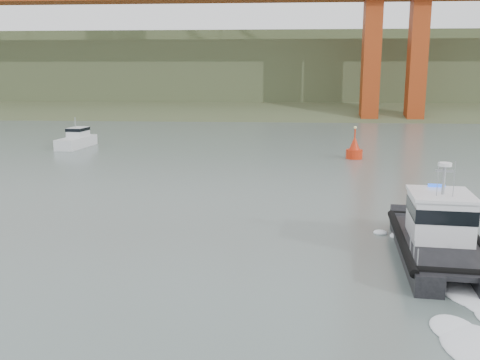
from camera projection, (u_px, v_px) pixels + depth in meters
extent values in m
plane|color=slate|center=(234.00, 269.00, 24.45)|extent=(400.00, 400.00, 0.00)
cube|color=#3A4728|center=(270.00, 113.00, 114.34)|extent=(500.00, 44.72, 16.25)
cube|color=#3A4728|center=(272.00, 82.00, 140.49)|extent=(500.00, 70.00, 18.00)
cube|color=#3A4728|center=(274.00, 64.00, 163.91)|extent=(500.00, 60.00, 16.00)
cube|color=black|center=(413.00, 250.00, 25.97)|extent=(2.18, 10.04, 1.09)
cube|color=black|center=(466.00, 252.00, 25.56)|extent=(2.18, 10.04, 1.09)
cube|color=black|center=(442.00, 245.00, 25.24)|extent=(4.48, 8.94, 0.23)
cube|color=white|center=(440.00, 217.00, 25.89)|extent=(3.04, 3.52, 2.09)
cube|color=black|center=(440.00, 209.00, 25.81)|extent=(3.09, 3.58, 0.68)
cube|color=white|center=(441.00, 194.00, 25.66)|extent=(3.23, 3.72, 0.15)
cylinder|color=gray|center=(444.00, 180.00, 25.25)|extent=(0.15, 0.15, 1.63)
cylinder|color=white|center=(445.00, 164.00, 25.09)|extent=(0.63, 0.63, 0.16)
cube|color=silver|center=(76.00, 143.00, 63.16)|extent=(2.91, 6.81, 1.32)
cube|color=silver|center=(78.00, 133.00, 63.47)|extent=(2.04, 2.82, 1.32)
cube|color=black|center=(78.00, 129.00, 63.38)|extent=(2.10, 2.88, 0.39)
cylinder|color=gray|center=(75.00, 123.00, 62.70)|extent=(0.09, 0.09, 1.32)
cylinder|color=red|center=(354.00, 155.00, 55.13)|extent=(1.70, 1.70, 1.13)
cone|color=red|center=(355.00, 144.00, 54.90)|extent=(1.32, 1.32, 1.70)
cylinder|color=red|center=(355.00, 133.00, 54.67)|extent=(0.15, 0.15, 0.95)
sphere|color=#E5D87F|center=(355.00, 127.00, 54.56)|extent=(0.28, 0.28, 0.28)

